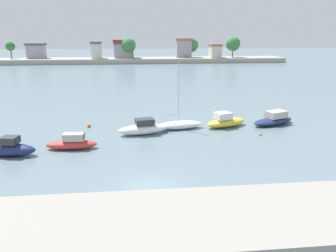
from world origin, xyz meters
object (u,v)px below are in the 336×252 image
object	(u,v)px
moored_boat_3	(180,125)
moored_boat_1	(72,143)
moored_boat_2	(143,128)
mooring_buoy_1	(89,125)
moored_boat_4	(226,121)
mooring_buoy_0	(260,134)
moored_boat_0	(9,149)
moored_boat_5	(274,120)

from	to	relation	value
moored_boat_3	moored_boat_1	bearing A→B (deg)	-161.60
moored_boat_2	mooring_buoy_1	bearing A→B (deg)	141.23
moored_boat_1	mooring_buoy_1	bearing A→B (deg)	86.95
moored_boat_3	moored_boat_4	xyz separation A→B (m)	(5.25, 0.31, 0.15)
moored_boat_1	mooring_buoy_0	size ratio (longest dim) A/B	17.12
moored_boat_0	mooring_buoy_0	size ratio (longest dim) A/B	18.14
moored_boat_0	moored_boat_4	world-z (taller)	moored_boat_0
moored_boat_5	mooring_buoy_0	world-z (taller)	moored_boat_5
moored_boat_5	mooring_buoy_1	size ratio (longest dim) A/B	14.18
moored_boat_5	moored_boat_2	bearing A→B (deg)	166.39
moored_boat_1	mooring_buoy_0	world-z (taller)	moored_boat_1
moored_boat_2	moored_boat_4	size ratio (longest dim) A/B	1.03
moored_boat_5	moored_boat_1	bearing A→B (deg)	173.45
moored_boat_4	mooring_buoy_0	size ratio (longest dim) A/B	19.36
moored_boat_4	moored_boat_1	bearing A→B (deg)	179.07
moored_boat_1	mooring_buoy_1	xyz separation A→B (m)	(0.58, 6.95, -0.32)
moored_boat_1	moored_boat_4	bearing A→B (deg)	20.97
mooring_buoy_1	moored_boat_2	bearing A→B (deg)	-27.97
moored_boat_2	moored_boat_3	bearing A→B (deg)	9.57
moored_boat_2	moored_boat_5	distance (m)	15.31
moored_boat_0	mooring_buoy_0	xyz separation A→B (m)	(23.73, 3.20, -0.51)
moored_boat_2	mooring_buoy_1	size ratio (longest dim) A/B	13.00
moored_boat_3	mooring_buoy_1	bearing A→B (deg)	162.68
mooring_buoy_0	mooring_buoy_1	xyz separation A→B (m)	(-18.06, 4.91, 0.07)
moored_boat_2	moored_boat_4	world-z (taller)	moored_boat_4
moored_boat_1	moored_boat_0	bearing A→B (deg)	-165.49
moored_boat_3	moored_boat_4	size ratio (longest dim) A/B	1.39
moored_boat_3	moored_boat_4	bearing A→B (deg)	-4.53
moored_boat_1	moored_boat_5	bearing A→B (deg)	16.95
mooring_buoy_1	moored_boat_1	bearing A→B (deg)	-94.74
moored_boat_1	moored_boat_3	xyz separation A→B (m)	(10.67, 5.26, -0.06)
moored_boat_3	mooring_buoy_1	world-z (taller)	moored_boat_3
moored_boat_0	moored_boat_1	world-z (taller)	moored_boat_0
moored_boat_0	moored_boat_5	bearing A→B (deg)	24.00
moored_boat_3	moored_boat_4	world-z (taller)	moored_boat_3
moored_boat_2	moored_boat_4	distance (m)	9.50
moored_boat_5	moored_boat_0	bearing A→B (deg)	173.00
moored_boat_0	moored_boat_4	size ratio (longest dim) A/B	0.94
moored_boat_0	moored_boat_5	distance (m)	27.76
moored_boat_0	moored_boat_3	xyz separation A→B (m)	(15.76, 6.42, -0.17)
moored_boat_1	moored_boat_2	xyz separation A→B (m)	(6.60, 3.75, 0.11)
moored_boat_2	moored_boat_4	xyz separation A→B (m)	(9.33, 1.82, -0.01)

